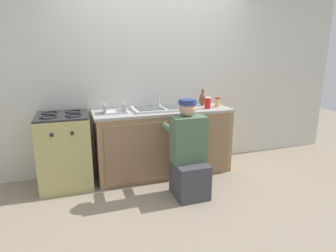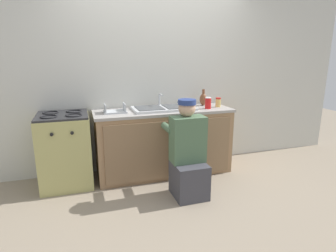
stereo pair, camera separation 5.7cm
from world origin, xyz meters
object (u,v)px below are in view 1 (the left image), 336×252
at_px(sink_double_basin, 163,108).
at_px(dish_rack_tray, 115,111).
at_px(soda_cup_red, 208,103).
at_px(condiment_jar, 218,102).
at_px(plumber_person, 189,157).
at_px(stove_range, 65,150).
at_px(vase_decorative, 203,99).

height_order(sink_double_basin, dish_rack_tray, sink_double_basin).
bearing_deg(soda_cup_red, condiment_jar, 20.52).
height_order(plumber_person, soda_cup_red, plumber_person).
distance_m(plumber_person, soda_cup_red, 0.92).
bearing_deg(stove_range, dish_rack_tray, -0.57).
height_order(sink_double_basin, vase_decorative, vase_decorative).
bearing_deg(vase_decorative, condiment_jar, -49.10).
bearing_deg(vase_decorative, sink_double_basin, -168.79).
height_order(condiment_jar, dish_rack_tray, condiment_jar).
distance_m(sink_double_basin, soda_cup_red, 0.60).
distance_m(sink_double_basin, stove_range, 1.33).
bearing_deg(vase_decorative, plumber_person, -123.48).
bearing_deg(plumber_person, sink_double_basin, 96.19).
relative_size(sink_double_basin, soda_cup_red, 5.26).
height_order(sink_double_basin, condiment_jar, sink_double_basin).
relative_size(plumber_person, dish_rack_tray, 3.94).
height_order(soda_cup_red, dish_rack_tray, soda_cup_red).
relative_size(sink_double_basin, vase_decorative, 3.48).
relative_size(stove_range, vase_decorative, 3.94).
height_order(plumber_person, dish_rack_tray, plumber_person).
xyz_separation_m(condiment_jar, vase_decorative, (-0.15, 0.17, 0.03)).
xyz_separation_m(stove_range, dish_rack_tray, (0.62, -0.01, 0.45)).
distance_m(plumber_person, vase_decorative, 1.12).
bearing_deg(sink_double_basin, vase_decorative, 11.21).
relative_size(sink_double_basin, stove_range, 0.88).
relative_size(condiment_jar, soda_cup_red, 0.84).
distance_m(stove_range, condiment_jar, 2.09).
bearing_deg(sink_double_basin, soda_cup_red, -11.17).
bearing_deg(stove_range, soda_cup_red, -3.54).
distance_m(sink_double_basin, condiment_jar, 0.78).
xyz_separation_m(sink_double_basin, stove_range, (-1.25, -0.00, -0.45)).
relative_size(sink_double_basin, dish_rack_tray, 2.86).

